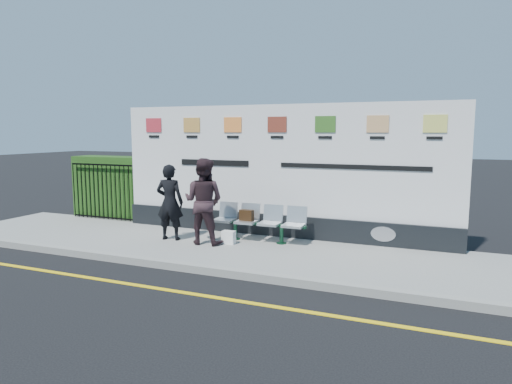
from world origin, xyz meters
TOP-DOWN VIEW (x-y plane):
  - ground at (0.00, 0.00)m, footprint 80.00×80.00m
  - pavement at (0.00, 2.50)m, footprint 14.00×3.00m
  - kerb at (0.00, 1.00)m, footprint 14.00×0.18m
  - yellow_line at (0.00, 0.00)m, footprint 14.00×0.10m
  - billboard at (0.50, 3.85)m, footprint 8.00×0.30m
  - hedge at (-4.58, 4.30)m, footprint 2.35×0.70m
  - railing at (-4.58, 3.85)m, footprint 2.05×0.06m
  - bench at (0.31, 3.12)m, footprint 2.08×0.59m
  - woman_left at (-1.56, 2.53)m, footprint 0.68×0.51m
  - woman_right at (-0.70, 2.51)m, footprint 0.94×0.75m
  - handbag_brown at (0.04, 3.11)m, footprint 0.32×0.16m
  - carrier_bag_white at (-0.20, 2.68)m, footprint 0.28×0.17m

SIDE VIEW (x-z plane):
  - ground at x=0.00m, z-range 0.00..0.00m
  - yellow_line at x=0.00m, z-range 0.00..0.01m
  - pavement at x=0.00m, z-range 0.00..0.12m
  - kerb at x=0.00m, z-range 0.00..0.14m
  - carrier_bag_white at x=-0.20m, z-range 0.12..0.40m
  - bench at x=0.31m, z-range 0.12..0.56m
  - handbag_brown at x=0.04m, z-range 0.56..0.81m
  - railing at x=-4.58m, z-range 0.12..1.66m
  - woman_left at x=-1.56m, z-range 0.12..1.80m
  - hedge at x=-4.58m, z-range 0.12..1.82m
  - woman_right at x=-0.70m, z-range 0.12..1.96m
  - billboard at x=0.50m, z-range -0.08..2.92m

